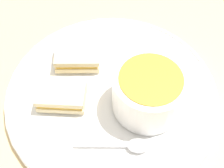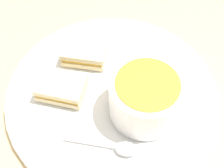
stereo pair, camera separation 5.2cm
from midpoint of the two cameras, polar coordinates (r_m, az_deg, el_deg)
name	(u,v)px [view 1 (the left image)]	position (r m, az deg, el deg)	size (l,w,h in m)	color
ground_plane	(112,97)	(0.55, -2.69, -2.52)	(2.40, 2.40, 0.00)	#D1B27F
plate	(112,94)	(0.54, -2.73, -1.99)	(0.37, 0.37, 0.02)	white
soup_bowl	(149,92)	(0.49, 3.77, -1.66)	(0.12, 0.12, 0.07)	white
spoon	(134,145)	(0.48, 0.98, -11.30)	(0.12, 0.06, 0.01)	silver
sandwich_half_near	(78,56)	(0.57, -8.91, 4.84)	(0.09, 0.08, 0.03)	beige
sandwich_half_far	(62,95)	(0.52, -11.98, -2.14)	(0.09, 0.08, 0.03)	beige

